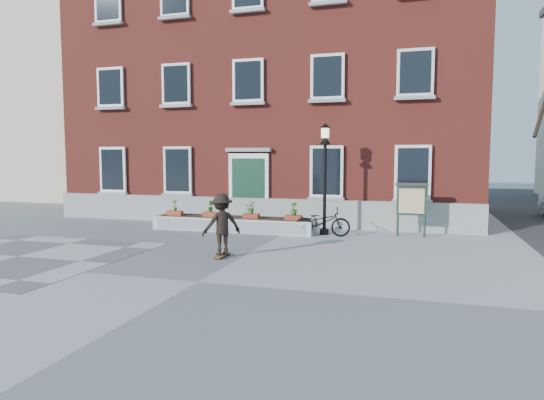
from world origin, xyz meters
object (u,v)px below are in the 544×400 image
(lamp_post, at_px, (325,163))
(notice_board, at_px, (412,201))
(skateboarder, at_px, (222,224))
(bicycle, at_px, (322,222))

(lamp_post, xyz_separation_m, notice_board, (2.97, 0.41, -1.28))
(notice_board, height_order, skateboarder, notice_board)
(lamp_post, relative_size, notice_board, 2.10)
(bicycle, relative_size, skateboarder, 1.10)
(notice_board, bearing_deg, bicycle, -164.30)
(notice_board, relative_size, skateboarder, 1.06)
(notice_board, bearing_deg, skateboarder, -134.07)
(bicycle, height_order, notice_board, notice_board)
(skateboarder, bearing_deg, bicycle, 65.21)
(bicycle, relative_size, lamp_post, 0.50)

